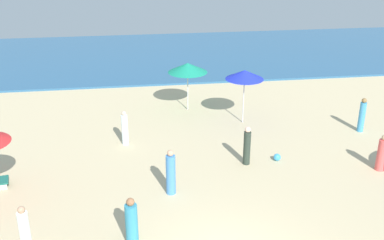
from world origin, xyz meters
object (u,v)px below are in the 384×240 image
object	(u,v)px
beachgoer_5	(362,116)
beach_ball_0	(277,157)
beachgoer_4	(171,173)
beachgoer_3	(247,146)
beachgoer_2	(132,223)
beachgoer_6	(25,230)
umbrella_0	(188,68)
beachgoer_0	(125,129)
beachgoer_1	(382,154)
umbrella_2	(245,75)

from	to	relation	value
beachgoer_5	beach_ball_0	bearing A→B (deg)	-145.02
beachgoer_4	beach_ball_0	bearing A→B (deg)	9.53
beachgoer_3	beach_ball_0	bearing A→B (deg)	109.69
beachgoer_2	beachgoer_6	size ratio (longest dim) A/B	1.04
umbrella_0	beachgoer_0	distance (m)	5.19
umbrella_0	beachgoer_6	xyz separation A→B (m)	(-6.22, -10.64, -1.57)
beachgoer_3	beach_ball_0	distance (m)	1.47
beachgoer_6	beachgoer_4	bearing A→B (deg)	-112.27
beachgoer_0	beachgoer_1	size ratio (longest dim) A/B	1.04
beachgoer_0	beachgoer_2	world-z (taller)	beachgoer_2
beachgoer_5	beachgoer_6	xyz separation A→B (m)	(-13.85, -6.80, -0.08)
umbrella_0	beachgoer_1	world-z (taller)	umbrella_0
beachgoer_1	beachgoer_4	size ratio (longest dim) A/B	0.87
beachgoer_0	beachgoer_6	bearing A→B (deg)	5.32
umbrella_2	beachgoer_0	size ratio (longest dim) A/B	1.68
beachgoer_3	beachgoer_4	xyz separation A→B (m)	(-3.23, -1.80, 0.02)
umbrella_2	beachgoer_0	xyz separation A→B (m)	(-5.69, -1.70, -1.68)
beachgoer_3	beachgoer_6	xyz separation A→B (m)	(-7.79, -4.39, -0.09)
beachgoer_5	beachgoer_0	bearing A→B (deg)	-171.56
beachgoer_2	beach_ball_0	size ratio (longest dim) A/B	5.27
umbrella_0	beachgoer_0	bearing A→B (deg)	-130.98
beachgoer_1	beachgoer_3	bearing A→B (deg)	82.64
beachgoer_6	beachgoer_2	bearing A→B (deg)	-143.49
umbrella_2	beachgoer_2	bearing A→B (deg)	-122.50
beachgoer_5	umbrella_2	bearing A→B (deg)	169.86
umbrella_2	beachgoer_4	world-z (taller)	umbrella_2
beachgoer_1	beachgoer_4	distance (m)	8.35
umbrella_2	beachgoer_3	distance (m)	4.60
beachgoer_1	beachgoer_2	distance (m)	10.31
beachgoer_2	beachgoer_4	size ratio (longest dim) A/B	0.91
beachgoer_2	beachgoer_6	world-z (taller)	beachgoer_2
umbrella_2	beachgoer_5	size ratio (longest dim) A/B	1.61
beach_ball_0	beachgoer_1	bearing A→B (deg)	-18.96
beachgoer_1	beach_ball_0	world-z (taller)	beachgoer_1
umbrella_0	beachgoer_3	distance (m)	6.61
beachgoer_0	beachgoer_4	world-z (taller)	beachgoer_4
beachgoer_1	beachgoer_6	size ratio (longest dim) A/B	1.00
umbrella_2	beach_ball_0	bearing A→B (deg)	-83.68
beachgoer_2	umbrella_0	bearing A→B (deg)	163.24
umbrella_2	beachgoer_5	xyz separation A→B (m)	(5.19, -1.79, -1.64)
beachgoer_0	beachgoer_3	world-z (taller)	beachgoer_3
beachgoer_3	beachgoer_5	bearing A→B (deg)	127.20
beachgoer_2	beach_ball_0	distance (m)	7.56
beachgoer_0	beachgoer_5	world-z (taller)	beachgoer_5
beachgoer_0	beachgoer_2	xyz separation A→B (m)	(0.15, -6.98, -0.02)
beach_ball_0	umbrella_2	bearing A→B (deg)	96.32
beachgoer_0	beach_ball_0	world-z (taller)	beachgoer_0
umbrella_2	beachgoer_6	xyz separation A→B (m)	(-8.65, -8.59, -1.72)
umbrella_2	beach_ball_0	xyz separation A→B (m)	(0.46, -4.11, -2.28)
umbrella_2	beachgoer_3	size ratio (longest dim) A/B	1.62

